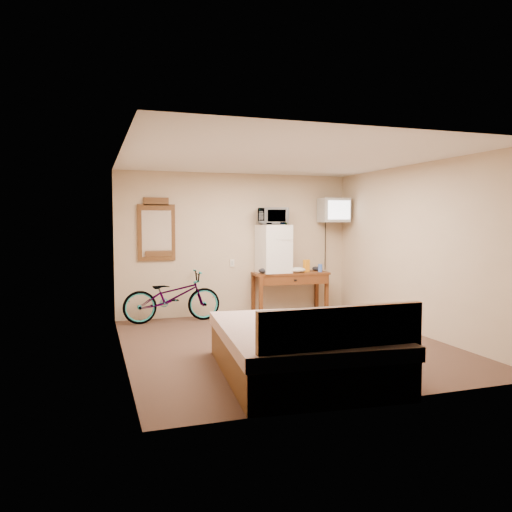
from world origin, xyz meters
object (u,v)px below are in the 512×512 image
mini_fridge (274,249)px  bicycle (172,297)px  microwave (274,216)px  wall_mirror (157,230)px  bed (302,349)px  desk (291,279)px  blue_cup (320,268)px  crt_television (334,210)px

mini_fridge → bicycle: bearing=-176.5°
microwave → wall_mirror: 2.05m
wall_mirror → bicycle: size_ratio=0.66×
microwave → bed: (-0.94, -3.43, -1.46)m
desk → microwave: bearing=169.1°
desk → wall_mirror: 2.50m
blue_cup → wall_mirror: size_ratio=0.13×
microwave → wall_mirror: bearing=-164.7°
microwave → bicycle: (-1.82, -0.11, -1.33)m
mini_fridge → crt_television: bearing=-1.9°
microwave → bed: bearing=-84.1°
desk → crt_television: 1.49m
bed → mini_fridge: bearing=74.6°
bed → crt_television: bearing=58.2°
mini_fridge → blue_cup: size_ratio=6.18×
microwave → blue_cup: 1.26m
crt_television → mini_fridge: bearing=178.1°
mini_fridge → microwave: microwave is taller
mini_fridge → wall_mirror: bearing=174.0°
blue_cup → bed: bearing=-118.5°
blue_cup → crt_television: size_ratio=0.23×
wall_mirror → bicycle: 1.15m
crt_television → bicycle: (-2.98, -0.07, -1.44)m
desk → bed: 3.61m
desk → bed: bearing=-110.4°
mini_fridge → blue_cup: 0.93m
microwave → wall_mirror: wall_mirror is taller
mini_fridge → wall_mirror: wall_mirror is taller
mini_fridge → bicycle: size_ratio=0.53×
desk → wall_mirror: bearing=173.3°
wall_mirror → bicycle: bearing=-58.2°
mini_fridge → wall_mirror: (-2.02, 0.21, 0.34)m
crt_television → wall_mirror: crt_television is taller
blue_cup → bed: 3.78m
desk → wall_mirror: (-2.33, 0.27, 0.88)m
mini_fridge → blue_cup: (0.85, -0.14, -0.36)m
microwave → bed: size_ratio=0.23×
blue_cup → bicycle: size_ratio=0.09×
wall_mirror → crt_television: bearing=-4.5°
desk → crt_television: bearing=1.4°
mini_fridge → microwave: bearing=56.3°
blue_cup → bicycle: bearing=179.4°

